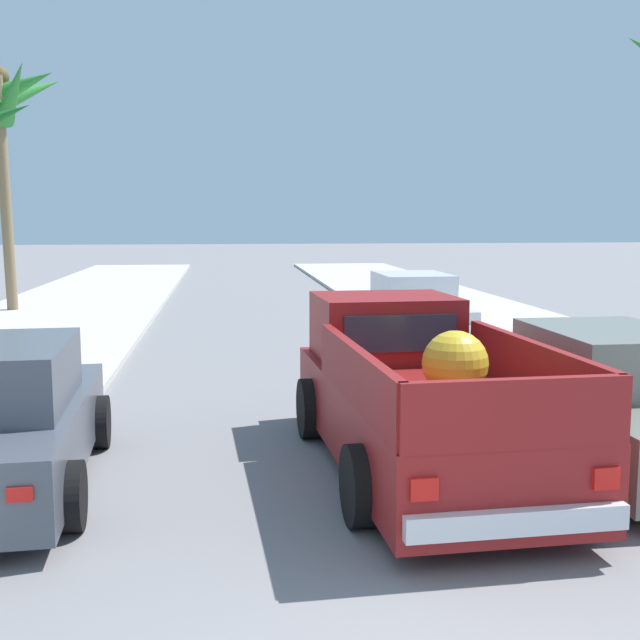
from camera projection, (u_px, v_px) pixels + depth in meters
sidewalk_right at (550, 351)px, 16.14m from camera, size 5.22×60.00×0.12m
curb_left at (49, 362)px, 14.94m from camera, size 0.16×60.00×0.10m
curb_right at (494, 353)px, 16.00m from camera, size 0.16×60.00×0.10m
pickup_truck at (415, 397)px, 8.80m from camera, size 2.39×5.29×1.80m
car_left_near at (413, 310)px, 17.73m from camera, size 2.04×4.27×1.54m
car_left_mid at (612, 401)px, 8.93m from camera, size 2.06×4.28×1.54m
palm_tree_left_fore at (1, 104)px, 21.89m from camera, size 3.59×4.10×7.05m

